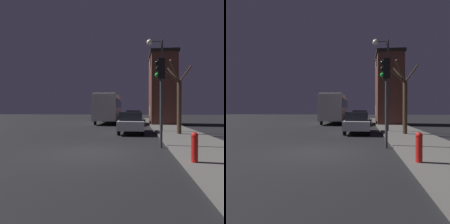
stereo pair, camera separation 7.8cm
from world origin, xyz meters
TOP-DOWN VIEW (x-y plane):
  - ground_plane at (0.00, 0.00)m, footprint 120.00×120.00m
  - sidewalk at (4.57, 0.00)m, footprint 3.03×60.00m
  - brick_building at (4.62, 16.51)m, footprint 2.97×5.02m
  - streetlamp at (3.19, 7.58)m, footprint 1.19×0.44m
  - traffic_light at (2.73, 1.19)m, footprint 0.43×0.24m
  - bare_tree at (4.35, 5.77)m, footprint 1.89×1.52m
  - bus at (-1.63, 17.81)m, footprint 2.49×9.22m
  - car_near_lane at (1.30, 7.15)m, footprint 1.73×4.64m
  - car_mid_lane at (1.38, 16.33)m, footprint 1.77×4.44m
  - car_far_lane at (1.04, 25.58)m, footprint 1.89×4.76m
  - fire_hydrant at (3.41, -1.88)m, footprint 0.21×0.21m

SIDE VIEW (x-z plane):
  - ground_plane at x=0.00m, z-range 0.00..0.00m
  - sidewalk at x=4.57m, z-range 0.00..0.13m
  - fire_hydrant at x=3.41m, z-range 0.16..1.06m
  - car_near_lane at x=1.30m, z-range 0.04..1.57m
  - car_far_lane at x=1.04m, z-range 0.06..1.58m
  - car_mid_lane at x=1.38m, z-range 0.03..1.62m
  - bus at x=-1.63m, z-range 0.33..3.76m
  - bare_tree at x=4.35m, z-range 0.07..4.71m
  - traffic_light at x=2.73m, z-range 0.87..4.84m
  - brick_building at x=4.62m, z-range 0.15..7.98m
  - streetlamp at x=3.19m, z-range 1.39..8.11m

